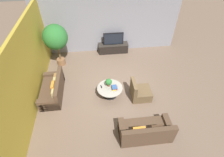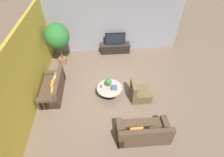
# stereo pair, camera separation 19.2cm
# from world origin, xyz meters

# --- Properties ---
(ground_plane) EXTENTS (24.00, 24.00, 0.00)m
(ground_plane) POSITION_xyz_m (0.00, 0.00, 0.00)
(ground_plane) COLOR brown
(back_wall_stone) EXTENTS (7.40, 0.12, 3.00)m
(back_wall_stone) POSITION_xyz_m (0.00, 3.26, 1.50)
(back_wall_stone) COLOR gray
(back_wall_stone) RESTS_ON ground
(side_wall_left) EXTENTS (0.12, 7.40, 3.00)m
(side_wall_left) POSITION_xyz_m (-3.26, 0.20, 1.50)
(side_wall_left) COLOR gold
(side_wall_left) RESTS_ON ground
(media_console) EXTENTS (1.62, 0.50, 0.51)m
(media_console) POSITION_xyz_m (0.25, 2.94, 0.27)
(media_console) COLOR black
(media_console) RESTS_ON ground
(television) EXTENTS (1.07, 0.13, 0.66)m
(television) POSITION_xyz_m (0.25, 2.94, 0.84)
(television) COLOR black
(television) RESTS_ON media_console
(coffee_table) EXTENTS (1.05, 1.05, 0.45)m
(coffee_table) POSITION_xyz_m (-0.28, -0.29, 0.32)
(coffee_table) COLOR black
(coffee_table) RESTS_ON ground
(couch_by_wall) EXTENTS (0.84, 1.79, 0.84)m
(couch_by_wall) POSITION_xyz_m (-2.64, 0.03, 0.29)
(couch_by_wall) COLOR #4C3828
(couch_by_wall) RESTS_ON ground
(couch_near_entry) EXTENTS (1.77, 0.84, 0.84)m
(couch_near_entry) POSITION_xyz_m (0.72, -2.29, 0.29)
(couch_near_entry) COLOR #4C3828
(couch_near_entry) RESTS_ON ground
(armchair_wicker) EXTENTS (0.80, 0.76, 0.86)m
(armchair_wicker) POSITION_xyz_m (0.94, -0.51, 0.27)
(armchair_wicker) COLOR brown
(armchair_wicker) RESTS_ON ground
(potted_palm_tall) EXTENTS (1.13, 1.13, 2.15)m
(potted_palm_tall) POSITION_xyz_m (-2.54, 2.15, 1.51)
(potted_palm_tall) COLOR brown
(potted_palm_tall) RESTS_ON ground
(potted_plant_tabletop) EXTENTS (0.27, 0.27, 0.36)m
(potted_plant_tabletop) POSITION_xyz_m (-0.31, -0.16, 0.66)
(potted_plant_tabletop) COLOR brown
(potted_plant_tabletop) RESTS_ON coffee_table
(book_stack) EXTENTS (0.25, 0.27, 0.11)m
(book_stack) POSITION_xyz_m (-0.10, -0.36, 0.51)
(book_stack) COLOR gold
(book_stack) RESTS_ON coffee_table
(remote_black) EXTENTS (0.07, 0.16, 0.02)m
(remote_black) POSITION_xyz_m (-0.63, -0.19, 0.46)
(remote_black) COLOR black
(remote_black) RESTS_ON coffee_table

